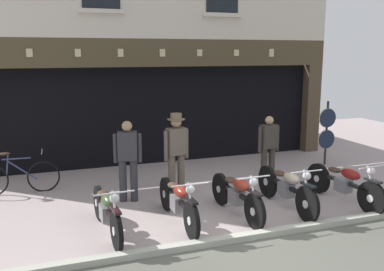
{
  "coord_description": "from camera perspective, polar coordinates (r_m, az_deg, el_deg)",
  "views": [
    {
      "loc": [
        -3.05,
        -5.67,
        2.95
      ],
      "look_at": [
        -0.01,
        2.72,
        1.22
      ],
      "focal_mm": 39.99,
      "sensor_mm": 36.0,
      "label": 1
    }
  ],
  "objects": [
    {
      "name": "motorcycle_center",
      "position": [
        7.9,
        6.03,
        -7.78
      ],
      "size": [
        0.62,
        1.94,
        0.9
      ],
      "rotation": [
        0.0,
        0.0,
        3.19
      ],
      "color": "black",
      "rests_on": "ground"
    },
    {
      "name": "salesman_right",
      "position": [
        10.05,
        10.16,
        -1.33
      ],
      "size": [
        0.56,
        0.26,
        1.53
      ],
      "rotation": [
        0.0,
        0.0,
        3.22
      ],
      "color": "#38332D",
      "rests_on": "ground"
    },
    {
      "name": "motorcycle_right",
      "position": [
        9.01,
        19.64,
        -5.98
      ],
      "size": [
        0.62,
        2.05,
        0.92
      ],
      "rotation": [
        0.0,
        0.0,
        3.24
      ],
      "color": "black",
      "rests_on": "ground"
    },
    {
      "name": "motorcycle_left",
      "position": [
        7.25,
        -11.27,
        -9.71
      ],
      "size": [
        0.62,
        1.97,
        0.9
      ],
      "rotation": [
        0.0,
        0.0,
        3.2
      ],
      "color": "black",
      "rests_on": "ground"
    },
    {
      "name": "shop_facade",
      "position": [
        13.11,
        -6.39,
        5.36
      ],
      "size": [
        10.11,
        4.42,
        6.13
      ],
      "color": "black",
      "rests_on": "ground"
    },
    {
      "name": "advert_board_near",
      "position": [
        11.22,
        -13.5,
        3.78
      ],
      "size": [
        0.66,
        0.03,
        1.11
      ],
      "color": "silver"
    },
    {
      "name": "shopkeeper_center",
      "position": [
        8.77,
        -2.11,
        -1.97
      ],
      "size": [
        0.55,
        0.37,
        1.75
      ],
      "rotation": [
        0.0,
        0.0,
        3.33
      ],
      "color": "brown",
      "rests_on": "ground"
    },
    {
      "name": "motorcycle_center_left",
      "position": [
        7.53,
        -1.84,
        -8.69
      ],
      "size": [
        0.62,
        2.03,
        0.91
      ],
      "rotation": [
        0.0,
        0.0,
        3.15
      ],
      "color": "black",
      "rests_on": "ground"
    },
    {
      "name": "salesman_left",
      "position": [
        8.59,
        -8.56,
        -2.89
      ],
      "size": [
        0.55,
        0.31,
        1.64
      ],
      "rotation": [
        0.0,
        0.0,
        2.9
      ],
      "color": "#2D2D33",
      "rests_on": "ground"
    },
    {
      "name": "advert_board_far",
      "position": [
        11.14,
        -18.33,
        3.88
      ],
      "size": [
        0.67,
        0.03,
        0.99
      ],
      "color": "silver"
    },
    {
      "name": "motorcycle_center_right",
      "position": [
        8.4,
        12.51,
        -6.76
      ],
      "size": [
        0.62,
        2.08,
        0.92
      ],
      "rotation": [
        0.0,
        0.0,
        3.13
      ],
      "color": "black",
      "rests_on": "ground"
    },
    {
      "name": "tyre_sign_pole",
      "position": [
        11.83,
        17.54,
        0.79
      ],
      "size": [
        0.52,
        0.06,
        1.71
      ],
      "color": "#232328",
      "rests_on": "ground"
    },
    {
      "name": "leaning_bicycle",
      "position": [
        9.82,
        -22.27,
        -5.14
      ],
      "size": [
        1.72,
        0.5,
        0.93
      ],
      "rotation": [
        0.0,
        0.0,
        -1.61
      ],
      "color": "black",
      "rests_on": "ground"
    }
  ]
}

